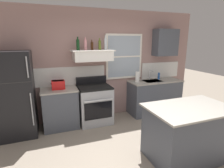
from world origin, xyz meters
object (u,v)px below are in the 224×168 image
at_px(refrigerator, 16,95).
at_px(bottle_rose_pink, 85,45).
at_px(kitchen_island, 188,132).
at_px(stove_range, 95,104).
at_px(paper_towel_roll, 137,77).
at_px(bottle_brown_stout, 92,46).
at_px(bottle_olive_oil_square, 100,45).
at_px(dish_soap_bottle, 159,76).
at_px(bottle_clear_tall, 106,44).
at_px(bottle_dark_green_wine, 78,45).
at_px(toaster, 58,85).

xyz_separation_m(refrigerator, bottle_rose_pink, (1.49, 0.12, 0.98)).
height_order(bottle_rose_pink, kitchen_island, bottle_rose_pink).
distance_m(stove_range, paper_towel_roll, 1.30).
relative_size(refrigerator, paper_towel_roll, 6.53).
height_order(bottle_brown_stout, bottle_olive_oil_square, bottle_olive_oil_square).
distance_m(bottle_brown_stout, dish_soap_bottle, 2.07).
bearing_deg(bottle_rose_pink, stove_range, -31.41).
bearing_deg(dish_soap_bottle, bottle_clear_tall, -179.54).
bearing_deg(paper_towel_roll, bottle_rose_pink, 177.43).
distance_m(bottle_dark_green_wine, dish_soap_bottle, 2.37).
height_order(bottle_dark_green_wine, bottle_rose_pink, bottle_dark_green_wine).
bearing_deg(dish_soap_bottle, kitchen_island, -110.81).
distance_m(bottle_dark_green_wine, bottle_brown_stout, 0.32).
xyz_separation_m(bottle_rose_pink, bottle_olive_oil_square, (0.33, -0.02, -0.01)).
relative_size(stove_range, paper_towel_roll, 4.04).
bearing_deg(bottle_dark_green_wine, paper_towel_roll, -2.17).
relative_size(refrigerator, dish_soap_bottle, 9.80).
xyz_separation_m(bottle_rose_pink, bottle_clear_tall, (0.49, 0.03, 0.02)).
relative_size(toaster, bottle_rose_pink, 1.04).
bearing_deg(dish_soap_bottle, refrigerator, -177.40).
bearing_deg(kitchen_island, refrigerator, 146.68).
bearing_deg(paper_towel_roll, bottle_dark_green_wine, 177.83).
bearing_deg(bottle_clear_tall, bottle_brown_stout, -174.21).
bearing_deg(kitchen_island, bottle_rose_pink, 123.44).
distance_m(bottle_olive_oil_square, bottle_clear_tall, 0.17).
height_order(refrigerator, kitchen_island, refrigerator).
xyz_separation_m(bottle_rose_pink, kitchen_island, (1.28, -1.94, -1.41)).
height_order(paper_towel_roll, dish_soap_bottle, paper_towel_roll).
relative_size(bottle_dark_green_wine, dish_soap_bottle, 1.63).
bearing_deg(bottle_olive_oil_square, bottle_clear_tall, 18.08).
xyz_separation_m(toaster, paper_towel_roll, (1.97, -0.01, 0.04)).
height_order(toaster, paper_towel_roll, paper_towel_roll).
xyz_separation_m(stove_range, dish_soap_bottle, (1.88, 0.14, 0.54)).
xyz_separation_m(stove_range, kitchen_island, (1.13, -1.85, -0.01)).
bearing_deg(bottle_brown_stout, toaster, -176.86).
xyz_separation_m(stove_range, paper_towel_roll, (1.16, 0.04, 0.58)).
distance_m(stove_range, bottle_brown_stout, 1.38).
distance_m(refrigerator, stove_range, 1.70).
height_order(refrigerator, bottle_brown_stout, bottle_brown_stout).
bearing_deg(bottle_dark_green_wine, dish_soap_bottle, 1.13).
relative_size(bottle_clear_tall, dish_soap_bottle, 1.86).
distance_m(toaster, bottle_rose_pink, 1.08).
distance_m(bottle_brown_stout, paper_towel_roll, 1.41).
xyz_separation_m(bottle_rose_pink, dish_soap_bottle, (2.04, 0.04, -0.87)).
height_order(paper_towel_roll, kitchen_island, paper_towel_roll).
bearing_deg(bottle_olive_oil_square, stove_range, -156.69).
bearing_deg(stove_range, toaster, 176.68).
height_order(bottle_brown_stout, paper_towel_roll, bottle_brown_stout).
bearing_deg(toaster, bottle_dark_green_wine, 5.51).
bearing_deg(kitchen_island, bottle_olive_oil_square, 116.42).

